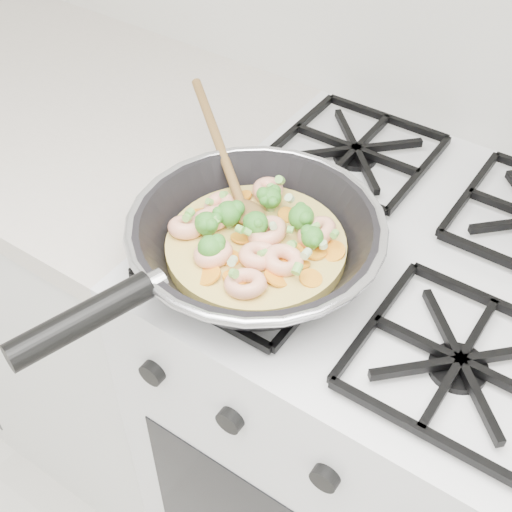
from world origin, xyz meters
The scene contains 3 objects.
stove centered at (0.00, 1.70, 0.46)m, with size 0.60×0.60×0.92m.
counter_left centered at (-0.80, 1.70, 0.45)m, with size 1.00×0.60×0.90m.
skillet centered at (-0.14, 1.55, 0.96)m, with size 0.41×0.52×0.10m.
Camera 1 is at (0.23, 1.02, 1.56)m, focal length 48.21 mm.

